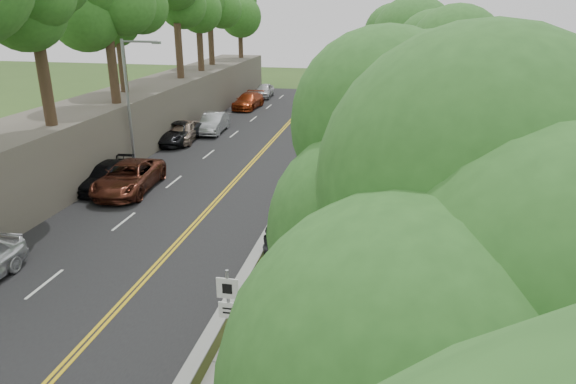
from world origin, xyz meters
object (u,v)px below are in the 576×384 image
streetlight (131,96)px  construction_barrel (365,152)px  painter_0 (275,274)px  car_2 (129,177)px  person_far (361,126)px  signpost (228,308)px  concrete_block (342,377)px

streetlight → construction_barrel: streetlight is taller
painter_0 → streetlight: bearing=38.7°
car_2 → person_far: 19.09m
car_2 → signpost: bearing=-57.6°
construction_barrel → car_2: (-12.55, -8.83, 0.31)m
construction_barrel → concrete_block: 22.32m
concrete_block → car_2: 18.93m
signpost → car_2: signpost is taller
painter_0 → person_far: size_ratio=0.89×
painter_0 → concrete_block: bearing=-150.9°
streetlight → car_2: 5.66m
streetlight → construction_barrel: size_ratio=8.34×
signpost → car_2: (-10.05, 13.08, -1.13)m
streetlight → person_far: (13.35, 11.00, -3.68)m
concrete_block → signpost: bearing=173.2°
construction_barrel → painter_0: (-2.10, -17.90, 0.33)m
streetlight → car_2: streetlight is taller
concrete_block → person_far: 28.45m
concrete_block → person_far: person_far is taller
construction_barrel → concrete_block: size_ratio=0.78×
streetlight → signpost: streetlight is taller
painter_0 → person_far: (1.44, 24.00, 0.10)m
concrete_block → car_2: size_ratio=0.22×
streetlight → person_far: 17.69m
signpost → concrete_block: signpost is taller
car_2 → person_far: (11.89, 14.94, 0.12)m
construction_barrel → person_far: size_ratio=0.53×
car_2 → person_far: bearing=46.3°
concrete_block → car_2: car_2 is taller
streetlight → painter_0: (11.91, -13.00, -3.78)m
painter_0 → person_far: bearing=-7.2°
streetlight → construction_barrel: bearing=19.3°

